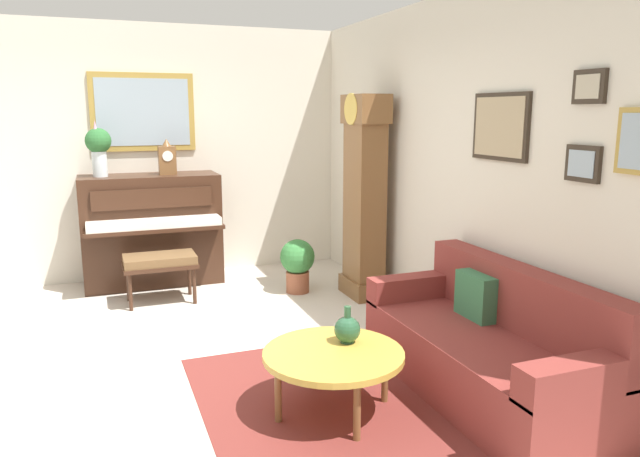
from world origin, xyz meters
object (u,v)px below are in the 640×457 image
at_px(grandfather_clock, 364,202).
at_px(flower_vase, 98,146).
at_px(coffee_table, 333,356).
at_px(mantel_clock, 167,158).
at_px(potted_plant, 297,262).
at_px(couch, 490,349).
at_px(piano_bench, 160,262).
at_px(piano, 152,229).
at_px(green_jug, 347,329).

bearing_deg(grandfather_clock, flower_vase, -116.53).
height_order(coffee_table, mantel_clock, mantel_clock).
bearing_deg(potted_plant, coffee_table, -13.67).
bearing_deg(coffee_table, flower_vase, -159.58).
xyz_separation_m(couch, flower_vase, (-3.49, -2.31, 1.19)).
height_order(couch, mantel_clock, mantel_clock).
bearing_deg(flower_vase, piano_bench, 33.52).
xyz_separation_m(mantel_clock, potted_plant, (0.88, 1.17, -1.04)).
height_order(piano, mantel_clock, mantel_clock).
xyz_separation_m(piano, potted_plant, (0.88, 1.37, -0.28)).
bearing_deg(grandfather_clock, coffee_table, -29.30).
bearing_deg(green_jug, piano_bench, -160.20).
bearing_deg(piano_bench, coffee_table, 16.28).
bearing_deg(coffee_table, piano, -167.17).
relative_size(piano_bench, coffee_table, 0.80).
height_order(piano, couch, piano).
bearing_deg(green_jug, potted_plant, 168.93).
bearing_deg(flower_vase, piano, 90.18).
bearing_deg(couch, grandfather_clock, 176.65).
bearing_deg(couch, green_jug, -104.58).
height_order(mantel_clock, flower_vase, flower_vase).
height_order(piano_bench, potted_plant, potted_plant).
bearing_deg(piano_bench, flower_vase, -146.48).
relative_size(couch, mantel_clock, 5.00).
height_order(green_jug, potted_plant, green_jug).
bearing_deg(couch, mantel_clock, -154.91).
height_order(couch, flower_vase, flower_vase).
bearing_deg(piano, flower_vase, -89.82).
relative_size(piano_bench, mantel_clock, 1.84).
relative_size(grandfather_clock, mantel_clock, 5.34).
xyz_separation_m(grandfather_clock, mantel_clock, (-1.22, -1.76, 0.40)).
xyz_separation_m(piano, grandfather_clock, (1.22, 1.96, 0.36)).
bearing_deg(mantel_clock, piano_bench, -15.42).
relative_size(mantel_clock, green_jug, 1.58).
xyz_separation_m(piano_bench, grandfather_clock, (0.49, 1.96, 0.56)).
xyz_separation_m(flower_vase, green_jug, (3.25, 1.39, -1.02)).
relative_size(piano, grandfather_clock, 0.71).
height_order(grandfather_clock, couch, grandfather_clock).
relative_size(piano, mantel_clock, 3.79).
bearing_deg(mantel_clock, flower_vase, -90.04).
distance_m(grandfather_clock, potted_plant, 0.94).
height_order(flower_vase, potted_plant, flower_vase).
bearing_deg(mantel_clock, coffee_table, 9.60).
height_order(grandfather_clock, flower_vase, grandfather_clock).
bearing_deg(piano_bench, couch, 33.59).
xyz_separation_m(piano, couch, (3.49, 1.83, -0.29)).
xyz_separation_m(mantel_clock, green_jug, (3.24, 0.71, -0.88)).
bearing_deg(grandfather_clock, piano, -121.94).
relative_size(flower_vase, potted_plant, 1.04).
height_order(coffee_table, potted_plant, potted_plant).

